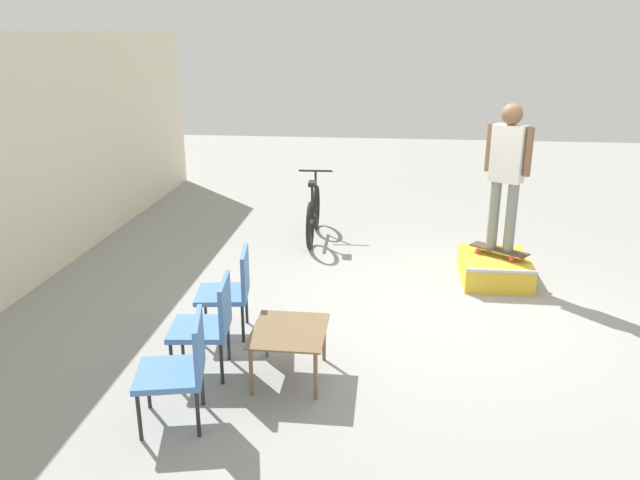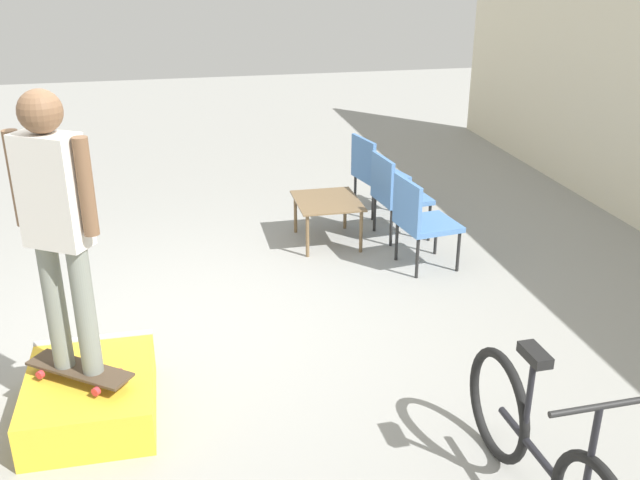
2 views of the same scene
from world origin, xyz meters
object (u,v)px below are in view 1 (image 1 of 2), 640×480
(coffee_table, at_px, (289,336))
(patio_chair_center, at_px, (209,321))
(patio_chair_left, at_px, (181,365))
(patio_chair_right, at_px, (231,287))
(person_skater, at_px, (507,165))
(skate_ramp_box, at_px, (494,268))
(bicycle, at_px, (313,215))
(skateboard_on_ramp, at_px, (499,250))

(coffee_table, xyz_separation_m, patio_chair_center, (0.01, 0.73, 0.10))
(patio_chair_left, relative_size, patio_chair_right, 1.00)
(person_skater, xyz_separation_m, patio_chair_right, (-1.84, 2.97, -0.96))
(skate_ramp_box, relative_size, patio_chair_right, 1.14)
(skate_ramp_box, xyz_separation_m, person_skater, (0.04, -0.04, 1.32))
(skate_ramp_box, bearing_deg, coffee_table, 139.91)
(person_skater, distance_m, bicycle, 3.07)
(coffee_table, distance_m, bicycle, 4.03)
(skate_ramp_box, distance_m, person_skater, 1.32)
(skateboard_on_ramp, xyz_separation_m, bicycle, (1.37, 2.52, -0.02))
(skate_ramp_box, bearing_deg, bicycle, 60.40)
(patio_chair_center, xyz_separation_m, bicycle, (4.01, -0.45, -0.14))
(coffee_table, relative_size, patio_chair_center, 0.85)
(coffee_table, relative_size, patio_chair_right, 0.85)
(patio_chair_left, bearing_deg, coffee_table, 123.83)
(person_skater, xyz_separation_m, patio_chair_left, (-3.42, 2.97, -0.96))
(skate_ramp_box, distance_m, bicycle, 2.86)
(patio_chair_center, distance_m, patio_chair_right, 0.79)
(person_skater, distance_m, coffee_table, 3.63)
(patio_chair_left, xyz_separation_m, patio_chair_right, (1.58, -0.00, 0.00))
(bicycle, bearing_deg, patio_chair_right, 170.26)
(person_skater, bearing_deg, skateboard_on_ramp, 121.50)
(patio_chair_center, bearing_deg, patio_chair_left, -6.85)
(skateboard_on_ramp, relative_size, patio_chair_right, 0.78)
(skateboard_on_ramp, height_order, patio_chair_right, patio_chair_right)
(skateboard_on_ramp, bearing_deg, patio_chair_right, 68.26)
(bicycle, bearing_deg, patio_chair_center, 171.82)
(bicycle, bearing_deg, skateboard_on_ramp, -120.36)
(patio_chair_right, bearing_deg, bicycle, 163.89)
(skateboard_on_ramp, distance_m, patio_chair_left, 4.53)
(coffee_table, height_order, bicycle, bicycle)
(skate_ramp_box, xyz_separation_m, patio_chair_left, (-3.38, 2.93, 0.36))
(person_skater, distance_m, patio_chair_center, 4.09)
(patio_chair_left, distance_m, bicycle, 4.82)
(patio_chair_center, bearing_deg, person_skater, 124.88)
(skateboard_on_ramp, relative_size, person_skater, 0.40)
(skate_ramp_box, xyz_separation_m, bicycle, (1.41, 2.48, 0.22))
(patio_chair_left, bearing_deg, patio_chair_center, 167.19)
(skateboard_on_ramp, xyz_separation_m, patio_chair_left, (-3.42, 2.97, 0.12))
(skateboard_on_ramp, relative_size, coffee_table, 0.92)
(patio_chair_left, bearing_deg, patio_chair_right, 167.26)
(skate_ramp_box, height_order, person_skater, person_skater)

